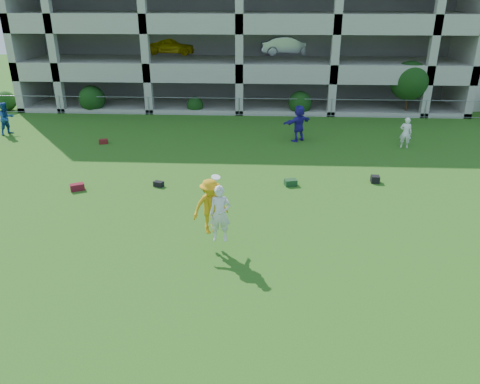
# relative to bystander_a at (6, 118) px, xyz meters

# --- Properties ---
(ground) EXTENTS (100.00, 100.00, 0.00)m
(ground) POSITION_rel_bystander_a_xyz_m (12.97, -13.97, -0.92)
(ground) COLOR #235114
(ground) RESTS_ON ground
(bystander_a) EXTENTS (1.04, 1.12, 1.84)m
(bystander_a) POSITION_rel_bystander_a_xyz_m (0.00, 0.00, 0.00)
(bystander_a) COLOR navy
(bystander_a) RESTS_ON ground
(bystander_d) EXTENTS (1.79, 1.59, 1.96)m
(bystander_d) POSITION_rel_bystander_a_xyz_m (16.50, -0.42, 0.06)
(bystander_d) COLOR #2E2198
(bystander_d) RESTS_ON ground
(bystander_e) EXTENTS (0.69, 0.56, 1.63)m
(bystander_e) POSITION_rel_bystander_a_xyz_m (21.97, -1.39, -0.10)
(bystander_e) COLOR white
(bystander_e) RESTS_ON ground
(bag_red_a) EXTENTS (0.63, 0.52, 0.28)m
(bag_red_a) POSITION_rel_bystander_a_xyz_m (6.99, -7.89, -0.78)
(bag_red_a) COLOR #5C0F16
(bag_red_a) RESTS_ON ground
(bag_black_b) EXTENTS (0.46, 0.38, 0.22)m
(bag_black_b) POSITION_rel_bystander_a_xyz_m (10.25, -7.30, -0.81)
(bag_black_b) COLOR black
(bag_black_b) RESTS_ON ground
(bag_green_c) EXTENTS (0.57, 0.47, 0.26)m
(bag_green_c) POSITION_rel_bystander_a_xyz_m (15.80, -6.89, -0.79)
(bag_green_c) COLOR #12321E
(bag_green_c) RESTS_ON ground
(crate_d) EXTENTS (0.36, 0.36, 0.30)m
(crate_d) POSITION_rel_bystander_a_xyz_m (19.43, -6.37, -0.77)
(crate_d) COLOR black
(crate_d) RESTS_ON ground
(bag_red_f) EXTENTS (0.50, 0.38, 0.24)m
(bag_red_f) POSITION_rel_bystander_a_xyz_m (6.00, -1.51, -0.80)
(bag_red_f) COLOR #581D0F
(bag_red_f) RESTS_ON ground
(frisbee_contest) EXTENTS (1.34, 1.19, 2.08)m
(frisbee_contest) POSITION_rel_bystander_a_xyz_m (13.11, -12.33, 0.51)
(frisbee_contest) COLOR orange
(frisbee_contest) RESTS_ON ground
(parking_garage) EXTENTS (30.00, 14.00, 12.00)m
(parking_garage) POSITION_rel_bystander_a_xyz_m (12.96, 13.73, 5.10)
(parking_garage) COLOR #9E998C
(parking_garage) RESTS_ON ground
(fence) EXTENTS (36.06, 0.06, 1.20)m
(fence) POSITION_rel_bystander_a_xyz_m (12.97, 5.03, -0.31)
(fence) COLOR gray
(fence) RESTS_ON ground
(shrub_row) EXTENTS (34.38, 2.52, 3.50)m
(shrub_row) POSITION_rel_bystander_a_xyz_m (17.56, 5.73, 0.59)
(shrub_row) COLOR #163D11
(shrub_row) RESTS_ON ground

